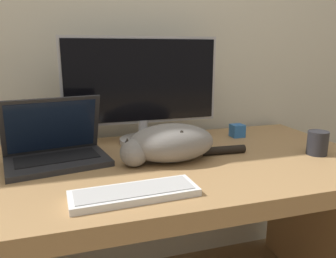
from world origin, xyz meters
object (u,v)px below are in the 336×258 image
object	(u,v)px
laptop	(56,150)
cat	(169,143)
monitor	(142,88)
external_keyboard	(134,193)
coffee_mug	(317,143)

from	to	relation	value
laptop	cat	world-z (taller)	laptop
monitor	cat	xyz separation A→B (m)	(0.03, -0.28, -0.17)
monitor	cat	bearing A→B (deg)	-83.02
laptop	cat	distance (m)	0.41
external_keyboard	monitor	bearing A→B (deg)	71.87
monitor	external_keyboard	world-z (taller)	monitor
cat	coffee_mug	bearing A→B (deg)	-5.75
monitor	external_keyboard	bearing A→B (deg)	-105.34
external_keyboard	cat	distance (m)	0.32
monitor	coffee_mug	size ratio (longest dim) A/B	7.18
external_keyboard	coffee_mug	world-z (taller)	coffee_mug
laptop	coffee_mug	size ratio (longest dim) A/B	4.14
cat	coffee_mug	size ratio (longest dim) A/B	5.40
laptop	coffee_mug	xyz separation A→B (m)	(0.97, -0.20, -0.00)
external_keyboard	cat	size ratio (longest dim) A/B	0.72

